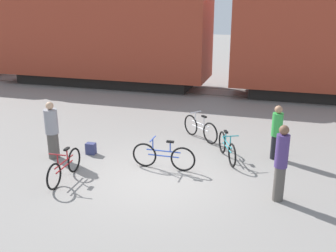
{
  "coord_description": "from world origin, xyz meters",
  "views": [
    {
      "loc": [
        2.91,
        -8.82,
        4.49
      ],
      "look_at": [
        0.03,
        0.98,
        1.1
      ],
      "focal_mm": 42.0,
      "sensor_mm": 36.0,
      "label": 1
    }
  ],
  "objects_px": {
    "bicycle_silver": "(200,128)",
    "person_in_grey": "(52,131)",
    "bicycle_teal": "(227,148)",
    "backpack": "(91,149)",
    "freight_train": "(222,29)",
    "person_in_purple": "(281,163)",
    "bicycle_maroon": "(64,167)",
    "person_in_green": "(277,132)",
    "bicycle_blue": "(163,156)"
  },
  "relations": [
    {
      "from": "freight_train",
      "to": "bicycle_maroon",
      "type": "height_order",
      "value": "freight_train"
    },
    {
      "from": "bicycle_blue",
      "to": "person_in_purple",
      "type": "relative_size",
      "value": 0.97
    },
    {
      "from": "person_in_green",
      "to": "person_in_purple",
      "type": "xyz_separation_m",
      "value": [
        0.16,
        -2.5,
        0.13
      ]
    },
    {
      "from": "freight_train",
      "to": "backpack",
      "type": "distance_m",
      "value": 9.72
    },
    {
      "from": "person_in_green",
      "to": "backpack",
      "type": "height_order",
      "value": "person_in_green"
    },
    {
      "from": "bicycle_silver",
      "to": "person_in_green",
      "type": "distance_m",
      "value": 2.64
    },
    {
      "from": "person_in_green",
      "to": "backpack",
      "type": "distance_m",
      "value": 5.44
    },
    {
      "from": "freight_train",
      "to": "backpack",
      "type": "xyz_separation_m",
      "value": [
        -2.37,
        -8.99,
        -2.85
      ]
    },
    {
      "from": "backpack",
      "to": "person_in_purple",
      "type": "bearing_deg",
      "value": -13.64
    },
    {
      "from": "bicycle_silver",
      "to": "person_in_grey",
      "type": "distance_m",
      "value": 4.67
    },
    {
      "from": "bicycle_maroon",
      "to": "person_in_grey",
      "type": "bearing_deg",
      "value": 131.46
    },
    {
      "from": "freight_train",
      "to": "backpack",
      "type": "relative_size",
      "value": 141.12
    },
    {
      "from": "person_in_green",
      "to": "person_in_grey",
      "type": "relative_size",
      "value": 0.95
    },
    {
      "from": "bicycle_maroon",
      "to": "bicycle_teal",
      "type": "height_order",
      "value": "bicycle_maroon"
    },
    {
      "from": "person_in_purple",
      "to": "backpack",
      "type": "xyz_separation_m",
      "value": [
        -5.42,
        1.32,
        -0.77
      ]
    },
    {
      "from": "bicycle_teal",
      "to": "person_in_grey",
      "type": "relative_size",
      "value": 0.93
    },
    {
      "from": "bicycle_maroon",
      "to": "person_in_purple",
      "type": "xyz_separation_m",
      "value": [
        5.25,
        0.45,
        0.58
      ]
    },
    {
      "from": "bicycle_maroon",
      "to": "backpack",
      "type": "relative_size",
      "value": 5.01
    },
    {
      "from": "freight_train",
      "to": "person_in_grey",
      "type": "height_order",
      "value": "freight_train"
    },
    {
      "from": "person_in_purple",
      "to": "backpack",
      "type": "height_order",
      "value": "person_in_purple"
    },
    {
      "from": "bicycle_teal",
      "to": "bicycle_silver",
      "type": "xyz_separation_m",
      "value": [
        -1.08,
        1.43,
        0.02
      ]
    },
    {
      "from": "bicycle_teal",
      "to": "person_in_green",
      "type": "relative_size",
      "value": 0.98
    },
    {
      "from": "person_in_purple",
      "to": "backpack",
      "type": "bearing_deg",
      "value": 119.37
    },
    {
      "from": "backpack",
      "to": "person_in_green",
      "type": "bearing_deg",
      "value": 12.71
    },
    {
      "from": "person_in_purple",
      "to": "person_in_grey",
      "type": "bearing_deg",
      "value": 126.2
    },
    {
      "from": "bicycle_maroon",
      "to": "backpack",
      "type": "height_order",
      "value": "bicycle_maroon"
    },
    {
      "from": "bicycle_blue",
      "to": "person_in_green",
      "type": "height_order",
      "value": "person_in_green"
    },
    {
      "from": "bicycle_teal",
      "to": "person_in_purple",
      "type": "relative_size",
      "value": 0.86
    },
    {
      "from": "bicycle_teal",
      "to": "person_in_green",
      "type": "bearing_deg",
      "value": 18.53
    },
    {
      "from": "person_in_green",
      "to": "person_in_purple",
      "type": "height_order",
      "value": "person_in_purple"
    },
    {
      "from": "bicycle_blue",
      "to": "person_in_green",
      "type": "relative_size",
      "value": 1.12
    },
    {
      "from": "person_in_grey",
      "to": "person_in_purple",
      "type": "height_order",
      "value": "person_in_purple"
    },
    {
      "from": "bicycle_teal",
      "to": "backpack",
      "type": "relative_size",
      "value": 4.59
    },
    {
      "from": "person_in_grey",
      "to": "backpack",
      "type": "relative_size",
      "value": 4.94
    },
    {
      "from": "bicycle_maroon",
      "to": "backpack",
      "type": "xyz_separation_m",
      "value": [
        -0.17,
        1.77,
        -0.19
      ]
    },
    {
      "from": "bicycle_maroon",
      "to": "person_in_purple",
      "type": "distance_m",
      "value": 5.3
    },
    {
      "from": "freight_train",
      "to": "person_in_purple",
      "type": "height_order",
      "value": "freight_train"
    },
    {
      "from": "person_in_green",
      "to": "person_in_purple",
      "type": "bearing_deg",
      "value": -62.74
    },
    {
      "from": "bicycle_maroon",
      "to": "bicycle_silver",
      "type": "xyz_separation_m",
      "value": [
        2.69,
        3.94,
        0.02
      ]
    },
    {
      "from": "bicycle_blue",
      "to": "person_in_grey",
      "type": "distance_m",
      "value": 3.32
    },
    {
      "from": "person_in_green",
      "to": "bicycle_teal",
      "type": "bearing_deg",
      "value": -137.8
    },
    {
      "from": "bicycle_silver",
      "to": "person_in_purple",
      "type": "distance_m",
      "value": 4.37
    },
    {
      "from": "freight_train",
      "to": "bicycle_maroon",
      "type": "distance_m",
      "value": 11.3
    },
    {
      "from": "backpack",
      "to": "bicycle_silver",
      "type": "bearing_deg",
      "value": 37.25
    },
    {
      "from": "freight_train",
      "to": "person_in_green",
      "type": "height_order",
      "value": "freight_train"
    },
    {
      "from": "person_in_purple",
      "to": "backpack",
      "type": "relative_size",
      "value": 5.36
    },
    {
      "from": "bicycle_blue",
      "to": "person_in_grey",
      "type": "xyz_separation_m",
      "value": [
        -3.28,
        -0.16,
        0.47
      ]
    },
    {
      "from": "freight_train",
      "to": "bicycle_maroon",
      "type": "bearing_deg",
      "value": -101.53
    },
    {
      "from": "bicycle_maroon",
      "to": "person_in_green",
      "type": "distance_m",
      "value": 5.91
    },
    {
      "from": "person_in_green",
      "to": "bicycle_silver",
      "type": "bearing_deg",
      "value": -178.57
    }
  ]
}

